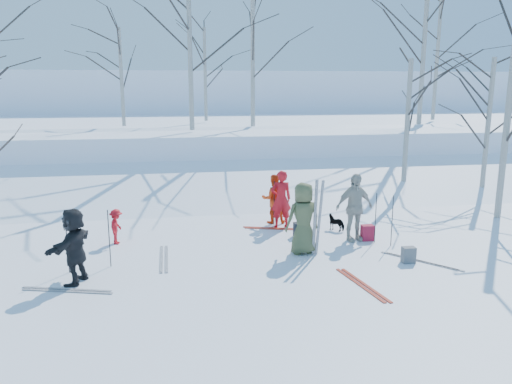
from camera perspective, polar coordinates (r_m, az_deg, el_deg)
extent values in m
plane|color=white|center=(12.17, 1.15, -7.48)|extent=(120.00, 120.00, 0.00)
cube|color=white|center=(18.81, -2.71, 0.08)|extent=(70.00, 9.49, 4.12)
cube|color=white|center=(28.52, -5.06, 5.93)|extent=(70.00, 18.00, 2.20)
cube|color=white|center=(49.36, -6.96, 9.69)|extent=(90.00, 30.00, 6.00)
imported|color=#495030|center=(12.26, 5.42, -3.02)|extent=(0.96, 0.71, 1.78)
imported|color=red|center=(14.46, 2.87, -0.82)|extent=(0.64, 0.44, 1.69)
imported|color=red|center=(14.94, 2.03, -0.79)|extent=(0.76, 0.62, 1.48)
imported|color=red|center=(13.54, -15.67, -3.83)|extent=(0.44, 0.65, 0.93)
imported|color=beige|center=(13.47, 11.16, -1.73)|extent=(1.13, 0.63, 1.82)
imported|color=black|center=(11.10, -20.06, -5.81)|extent=(0.95, 1.57, 1.62)
imported|color=black|center=(14.48, 9.19, -3.45)|extent=(0.56, 0.56, 0.46)
cube|color=silver|center=(12.12, 6.76, -2.95)|extent=(0.09, 0.16, 1.90)
cube|color=silver|center=(12.11, 7.28, -2.97)|extent=(0.15, 0.23, 1.89)
cylinder|color=black|center=(13.45, 13.50, -2.91)|extent=(0.02, 0.02, 1.34)
cylinder|color=black|center=(11.86, -16.43, -5.12)|extent=(0.02, 0.02, 1.34)
cylinder|color=black|center=(11.77, -20.77, -5.55)|extent=(0.02, 0.02, 1.34)
cylinder|color=black|center=(11.40, -19.30, -6.01)|extent=(0.02, 0.02, 1.34)
cylinder|color=black|center=(14.71, 2.09, -1.28)|extent=(0.02, 0.02, 1.34)
cylinder|color=black|center=(13.29, 15.29, -3.19)|extent=(0.02, 0.02, 1.34)
cube|color=maroon|center=(13.72, 12.60, -4.57)|extent=(0.32, 0.22, 0.42)
cube|color=#55585C|center=(12.30, 17.03, -6.89)|extent=(0.30, 0.20, 0.38)
cube|color=black|center=(13.74, 5.05, -4.33)|extent=(0.34, 0.24, 0.40)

